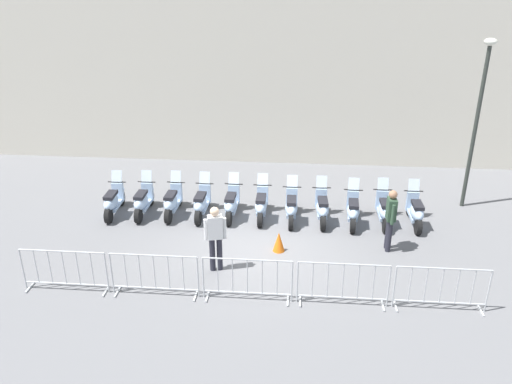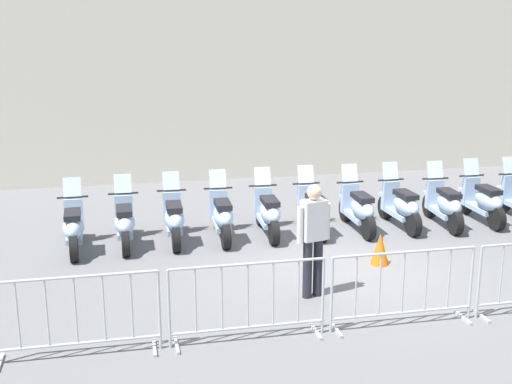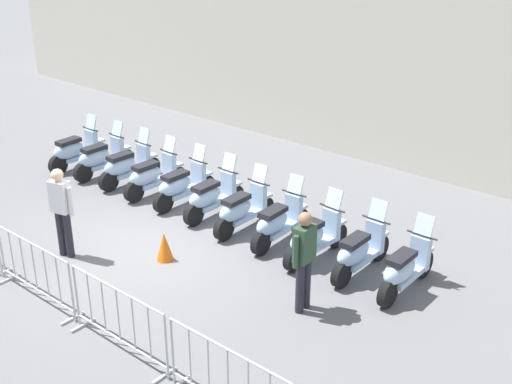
# 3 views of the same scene
# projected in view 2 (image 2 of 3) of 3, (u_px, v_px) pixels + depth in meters

# --- Properties ---
(ground_plane) EXTENTS (120.00, 120.00, 0.00)m
(ground_plane) POSITION_uv_depth(u_px,v_px,m) (344.00, 266.00, 11.18)
(ground_plane) COLOR slate
(motorcycle_0) EXTENTS (0.56, 1.72, 1.24)m
(motorcycle_0) POSITION_uv_depth(u_px,v_px,m) (74.00, 227.00, 11.78)
(motorcycle_0) COLOR black
(motorcycle_0) RESTS_ON ground
(motorcycle_1) EXTENTS (0.56, 1.73, 1.24)m
(motorcycle_1) POSITION_uv_depth(u_px,v_px,m) (125.00, 223.00, 12.05)
(motorcycle_1) COLOR black
(motorcycle_1) RESTS_ON ground
(motorcycle_2) EXTENTS (0.56, 1.73, 1.24)m
(motorcycle_2) POSITION_uv_depth(u_px,v_px,m) (174.00, 219.00, 12.27)
(motorcycle_2) COLOR black
(motorcycle_2) RESTS_ON ground
(motorcycle_3) EXTENTS (0.56, 1.73, 1.24)m
(motorcycle_3) POSITION_uv_depth(u_px,v_px,m) (222.00, 217.00, 12.44)
(motorcycle_3) COLOR black
(motorcycle_3) RESTS_ON ground
(motorcycle_4) EXTENTS (0.56, 1.73, 1.24)m
(motorcycle_4) POSITION_uv_depth(u_px,v_px,m) (268.00, 213.00, 12.65)
(motorcycle_4) COLOR black
(motorcycle_4) RESTS_ON ground
(motorcycle_5) EXTENTS (0.56, 1.72, 1.24)m
(motorcycle_5) POSITION_uv_depth(u_px,v_px,m) (313.00, 211.00, 12.82)
(motorcycle_5) COLOR black
(motorcycle_5) RESTS_ON ground
(motorcycle_6) EXTENTS (0.56, 1.72, 1.24)m
(motorcycle_6) POSITION_uv_depth(u_px,v_px,m) (359.00, 209.00, 12.94)
(motorcycle_6) COLOR black
(motorcycle_6) RESTS_ON ground
(motorcycle_7) EXTENTS (0.56, 1.72, 1.24)m
(motorcycle_7) POSITION_uv_depth(u_px,v_px,m) (401.00, 206.00, 13.13)
(motorcycle_7) COLOR black
(motorcycle_7) RESTS_ON ground
(motorcycle_8) EXTENTS (0.58, 1.72, 1.24)m
(motorcycle_8) POSITION_uv_depth(u_px,v_px,m) (444.00, 205.00, 13.23)
(motorcycle_8) COLOR black
(motorcycle_8) RESTS_ON ground
(motorcycle_9) EXTENTS (0.56, 1.72, 1.24)m
(motorcycle_9) POSITION_uv_depth(u_px,v_px,m) (483.00, 201.00, 13.50)
(motorcycle_9) COLOR black
(motorcycle_9) RESTS_ON ground
(barrier_segment_0) EXTENTS (2.04, 0.54, 1.07)m
(barrier_segment_0) POSITION_uv_depth(u_px,v_px,m) (76.00, 318.00, 8.01)
(barrier_segment_0) COLOR #B2B5B7
(barrier_segment_0) RESTS_ON ground
(barrier_segment_1) EXTENTS (2.04, 0.54, 1.07)m
(barrier_segment_1) POSITION_uv_depth(u_px,v_px,m) (248.00, 303.00, 8.44)
(barrier_segment_1) COLOR #B2B5B7
(barrier_segment_1) RESTS_ON ground
(barrier_segment_2) EXTENTS (2.04, 0.54, 1.07)m
(barrier_segment_2) POSITION_uv_depth(u_px,v_px,m) (403.00, 289.00, 8.87)
(barrier_segment_2) COLOR #B2B5B7
(barrier_segment_2) RESTS_ON ground
(officer_near_row_end) EXTENTS (0.54, 0.28, 1.73)m
(officer_near_row_end) POSITION_uv_depth(u_px,v_px,m) (313.00, 234.00, 9.70)
(officer_near_row_end) COLOR #23232D
(officer_near_row_end) RESTS_ON ground
(traffic_cone) EXTENTS (0.32, 0.32, 0.55)m
(traffic_cone) POSITION_uv_depth(u_px,v_px,m) (380.00, 249.00, 11.20)
(traffic_cone) COLOR orange
(traffic_cone) RESTS_ON ground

